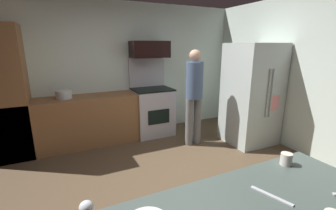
{
  "coord_description": "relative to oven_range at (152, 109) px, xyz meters",
  "views": [
    {
      "loc": [
        -1.12,
        -2.25,
        1.79
      ],
      "look_at": [
        0.09,
        0.3,
        1.05
      ],
      "focal_mm": 24.52,
      "sensor_mm": 36.0,
      "label": 1
    }
  ],
  "objects": [
    {
      "name": "stock_pot",
      "position": [
        -1.62,
        0.0,
        0.45
      ],
      "size": [
        0.26,
        0.26,
        0.14
      ],
      "primitive_type": "cylinder",
      "color": "#B9C0C2",
      "rests_on": "lower_cabinet_run"
    },
    {
      "name": "oven_range",
      "position": [
        0.0,
        0.0,
        0.0
      ],
      "size": [
        0.76,
        0.65,
        1.55
      ],
      "color": "#BBB5BA",
      "rests_on": "ground"
    },
    {
      "name": "cabinet_column",
      "position": [
        -2.43,
        0.0,
        0.53
      ],
      "size": [
        0.6,
        0.6,
        2.1
      ],
      "primitive_type": "cube",
      "color": "brown",
      "rests_on": "ground"
    },
    {
      "name": "wall_right",
      "position": [
        2.01,
        -1.98,
        0.78
      ],
      "size": [
        0.12,
        4.8,
        2.6
      ],
      "primitive_type": "cube",
      "color": "silver",
      "rests_on": "ground"
    },
    {
      "name": "refrigerator",
      "position": [
        1.5,
        -1.17,
        0.39
      ],
      "size": [
        0.86,
        0.79,
        1.83
      ],
      "color": "#B2BDB8",
      "rests_on": "ground"
    },
    {
      "name": "mug_coffee",
      "position": [
        -0.16,
        -3.18,
        0.43
      ],
      "size": [
        0.08,
        0.08,
        0.09
      ],
      "primitive_type": "cylinder",
      "color": "beige",
      "rests_on": "counter_island"
    },
    {
      "name": "lower_cabinet_run",
      "position": [
        -1.43,
        0.0,
        -0.07
      ],
      "size": [
        2.4,
        0.6,
        0.9
      ],
      "primitive_type": "cube",
      "color": "brown",
      "rests_on": "ground"
    },
    {
      "name": "microwave",
      "position": [
        0.0,
        0.08,
        1.19
      ],
      "size": [
        0.74,
        0.38,
        0.32
      ],
      "primitive_type": "cube",
      "color": "black",
      "rests_on": "oven_range"
    },
    {
      "name": "wine_glass_near",
      "position": [
        -1.6,
        -3.18,
        0.49
      ],
      "size": [
        0.07,
        0.07,
        0.14
      ],
      "color": "silver",
      "rests_on": "counter_island"
    },
    {
      "name": "knife_paring",
      "position": [
        -0.57,
        -3.41,
        0.39
      ],
      "size": [
        0.1,
        0.25,
        0.01
      ],
      "primitive_type": "cube",
      "rotation": [
        0.0,
        0.0,
        5.03
      ],
      "color": "#B7BABF",
      "rests_on": "counter_island"
    },
    {
      "name": "ground_plane",
      "position": [
        -0.53,
        -1.98,
        -0.53
      ],
      "size": [
        5.2,
        4.8,
        0.02
      ],
      "primitive_type": "cube",
      "color": "brown"
    },
    {
      "name": "person_cook",
      "position": [
        0.48,
        -0.82,
        0.45
      ],
      "size": [
        0.31,
        0.3,
        1.72
      ],
      "color": "slate",
      "rests_on": "ground"
    },
    {
      "name": "wall_back",
      "position": [
        -0.53,
        0.36,
        0.78
      ],
      "size": [
        5.2,
        0.12,
        2.6
      ],
      "primitive_type": "cube",
      "color": "silver",
      "rests_on": "ground"
    }
  ]
}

